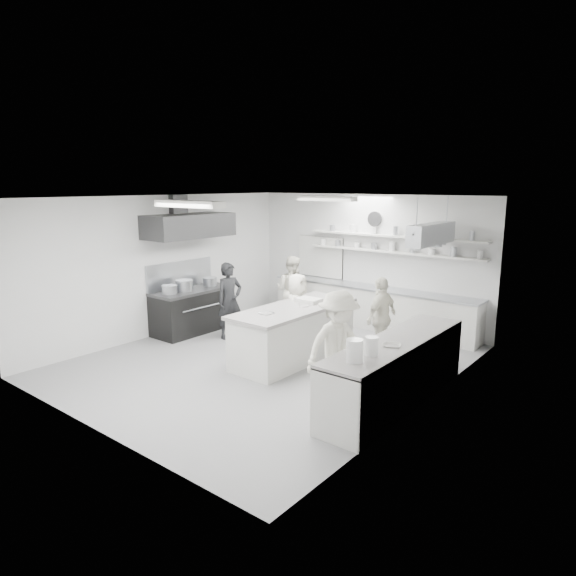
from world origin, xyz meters
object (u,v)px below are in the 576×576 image
Objects in this scene: prep_island at (294,334)px; cook_back at (292,290)px; cook_stove at (230,301)px; right_counter at (395,372)px; stove at (192,312)px; back_counter at (370,307)px.

prep_island is 2.45m from cook_back.
cook_stove reaches higher than cook_back.
prep_island is 1.61× the size of cook_back.
right_counter is 2.44m from prep_island.
cook_back reaches higher than stove.
cook_stove is (-1.88, 0.20, 0.33)m from prep_island.
cook_stove is at bearing 169.63° from right_counter.
back_counter is at bearing -23.16° from cook_stove.
stove is 2.32m from cook_back.
back_counter is 3.26m from cook_stove.
cook_stove is (-4.25, 0.78, 0.34)m from right_counter.
cook_back is at bearing 1.26° from cook_stove.
cook_back reaches higher than prep_island.
back_counter is 3.10× the size of cook_back.
stove is at bearing -136.01° from back_counter.
prep_island reaches higher than right_counter.
prep_island is at bearing 166.30° from right_counter.
right_counter is 2.04× the size of cook_stove.
stove is at bearing 112.89° from cook_stove.
right_counter is at bearing 135.97° from cook_back.
back_counter is 3.08× the size of cook_stove.
cook_back is at bearing 147.82° from right_counter.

